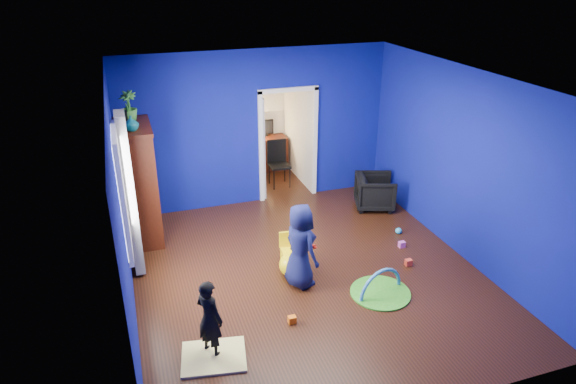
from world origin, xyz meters
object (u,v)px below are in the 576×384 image
object	(u,v)px
hopper_ball	(291,265)
vase	(131,123)
crt_tv	(141,181)
kid_chair	(291,253)
play_mat	(380,293)
folding_chair	(279,165)
child_navy	(300,246)
study_desk	(266,154)
child_black	(210,318)
tv_armoire	(139,183)
armchair	(375,192)
toddler_red	(305,250)

from	to	relation	value
hopper_ball	vase	bearing A→B (deg)	140.72
crt_tv	kid_chair	xyz separation A→B (m)	(2.00, -1.70, -0.77)
play_mat	folding_chair	bearing A→B (deg)	92.82
child_navy	kid_chair	distance (m)	0.60
kid_chair	study_desk	distance (m)	4.06
vase	crt_tv	xyz separation A→B (m)	(0.04, 0.30, -1.05)
child_black	child_navy	bearing A→B (deg)	-91.27
child_navy	crt_tv	bearing A→B (deg)	24.40
vase	play_mat	xyz separation A→B (m)	(3.02, -2.45, -2.06)
play_mat	child_black	bearing A→B (deg)	-170.16
child_black	child_navy	distance (m)	1.80
hopper_ball	child_navy	bearing A→B (deg)	-78.69
child_navy	tv_armoire	world-z (taller)	tv_armoire
folding_chair	play_mat	bearing A→B (deg)	-87.18
folding_chair	tv_armoire	bearing A→B (deg)	-154.81
kid_chair	play_mat	xyz separation A→B (m)	(0.98, -1.05, -0.24)
crt_tv	hopper_ball	world-z (taller)	crt_tv
armchair	play_mat	size ratio (longest dim) A/B	0.84
toddler_red	kid_chair	size ratio (longest dim) A/B	1.53
child_navy	toddler_red	xyz separation A→B (m)	(0.17, 0.27, -0.25)
child_navy	study_desk	world-z (taller)	child_navy
study_desk	folding_chair	size ratio (longest dim) A/B	0.96
armchair	toddler_red	bearing A→B (deg)	148.62
toddler_red	study_desk	xyz separation A→B (m)	(0.63, 4.19, -0.01)
armchair	hopper_ball	xyz separation A→B (m)	(-2.24, -1.69, -0.14)
tv_armoire	kid_chair	size ratio (longest dim) A/B	3.92
toddler_red	crt_tv	size ratio (longest dim) A/B	1.09
study_desk	armchair	bearing A→B (deg)	-60.97
child_navy	hopper_ball	world-z (taller)	child_navy
armchair	crt_tv	world-z (taller)	crt_tv
crt_tv	study_desk	size ratio (longest dim) A/B	0.80
kid_chair	hopper_ball	bearing A→B (deg)	-101.41
armchair	kid_chair	xyz separation A→B (m)	(-2.17, -1.47, -0.07)
tv_armoire	kid_chair	world-z (taller)	tv_armoire
armchair	child_navy	size ratio (longest dim) A/B	0.56
child_navy	folding_chair	distance (m)	3.59
child_navy	play_mat	size ratio (longest dim) A/B	1.49
tv_armoire	hopper_ball	xyz separation A→B (m)	(1.98, -1.92, -0.80)
child_black	folding_chair	xyz separation A→B (m)	(2.28, 4.51, -0.04)
child_black	crt_tv	xyz separation A→B (m)	(-0.50, 3.18, 0.52)
crt_tv	toddler_red	bearing A→B (deg)	-41.41
child_black	crt_tv	distance (m)	3.26
armchair	hopper_ball	distance (m)	2.81
toddler_red	hopper_ball	bearing A→B (deg)	-170.84
crt_tv	hopper_ball	size ratio (longest dim) A/B	1.93
kid_chair	child_black	bearing A→B (deg)	-129.61
vase	hopper_ball	distance (m)	3.18
child_navy	kid_chair	world-z (taller)	child_navy
kid_chair	crt_tv	bearing A→B (deg)	145.41
toddler_red	vase	xyz separation A→B (m)	(-2.19, 1.60, 1.69)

